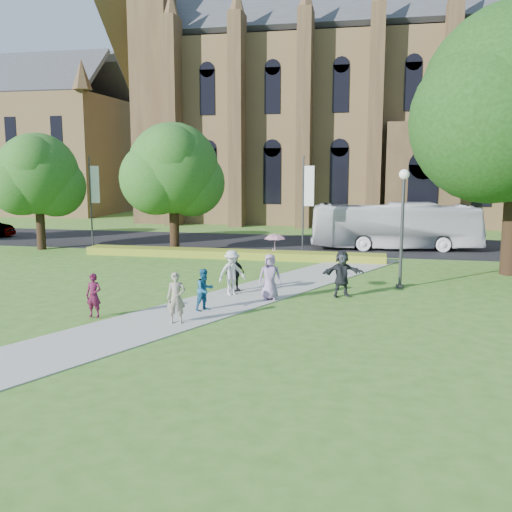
# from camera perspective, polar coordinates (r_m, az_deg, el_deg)

# --- Properties ---
(ground) EXTENTS (160.00, 160.00, 0.00)m
(ground) POSITION_cam_1_polar(r_m,az_deg,el_deg) (20.91, -6.28, -5.95)
(ground) COLOR #3F6C20
(ground) RESTS_ON ground
(road) EXTENTS (160.00, 10.00, 0.02)m
(road) POSITION_cam_1_polar(r_m,az_deg,el_deg) (40.05, 2.71, 1.25)
(road) COLOR black
(road) RESTS_ON ground
(footpath) EXTENTS (15.58, 28.54, 0.04)m
(footpath) POSITION_cam_1_polar(r_m,az_deg,el_deg) (21.82, -5.46, -5.25)
(footpath) COLOR #B2B2A8
(footpath) RESTS_ON ground
(flower_hedge) EXTENTS (18.00, 1.40, 0.45)m
(flower_hedge) POSITION_cam_1_polar(r_m,az_deg,el_deg) (33.83, -2.51, 0.21)
(flower_hedge) COLOR gold
(flower_hedge) RESTS_ON ground
(cathedral) EXTENTS (52.60, 18.25, 28.00)m
(cathedral) POSITION_cam_1_polar(r_m,az_deg,el_deg) (59.50, 16.02, 15.96)
(cathedral) COLOR brown
(cathedral) RESTS_ON ground
(building_west) EXTENTS (22.00, 14.00, 18.30)m
(building_west) POSITION_cam_1_polar(r_m,az_deg,el_deg) (73.42, -21.83, 11.31)
(building_west) COLOR brown
(building_west) RESTS_ON ground
(streetlamp) EXTENTS (0.44, 0.44, 5.24)m
(streetlamp) POSITION_cam_1_polar(r_m,az_deg,el_deg) (25.77, 14.45, 4.08)
(streetlamp) COLOR #38383D
(streetlamp) RESTS_ON ground
(street_tree_0) EXTENTS (5.20, 5.20, 7.50)m
(street_tree_0) POSITION_cam_1_polar(r_m,az_deg,el_deg) (39.48, -21.00, 7.65)
(street_tree_0) COLOR #332114
(street_tree_0) RESTS_ON ground
(street_tree_1) EXTENTS (5.60, 5.60, 8.05)m
(street_tree_1) POSITION_cam_1_polar(r_m,az_deg,el_deg) (35.88, -8.30, 8.63)
(street_tree_1) COLOR #332114
(street_tree_1) RESTS_ON ground
(banner_pole_0) EXTENTS (0.70, 0.10, 6.00)m
(banner_pole_0) POSITION_cam_1_polar(r_m,az_deg,el_deg) (34.69, 4.92, 5.65)
(banner_pole_0) COLOR #38383D
(banner_pole_0) RESTS_ON ground
(banner_pole_1) EXTENTS (0.70, 0.10, 6.00)m
(banner_pole_1) POSITION_cam_1_polar(r_m,az_deg,el_deg) (38.99, -16.06, 5.70)
(banner_pole_1) COLOR #38383D
(banner_pole_1) RESTS_ON ground
(tour_coach) EXTENTS (11.09, 3.82, 3.03)m
(tour_coach) POSITION_cam_1_polar(r_m,az_deg,el_deg) (38.17, 13.72, 2.93)
(tour_coach) COLOR white
(tour_coach) RESTS_ON road
(pedestrian_0) EXTENTS (0.58, 0.39, 1.58)m
(pedestrian_0) POSITION_cam_1_polar(r_m,az_deg,el_deg) (21.07, -15.92, -3.81)
(pedestrian_0) COLOR #4D112C
(pedestrian_0) RESTS_ON footpath
(pedestrian_1) EXTENTS (0.93, 0.97, 1.57)m
(pedestrian_1) POSITION_cam_1_polar(r_m,az_deg,el_deg) (21.29, -5.16, -3.38)
(pedestrian_1) COLOR #1A5785
(pedestrian_1) RESTS_ON footpath
(pedestrian_2) EXTENTS (1.37, 1.33, 1.88)m
(pedestrian_2) POSITION_cam_1_polar(r_m,az_deg,el_deg) (23.78, -2.43, -1.67)
(pedestrian_2) COLOR silver
(pedestrian_2) RESTS_ON footpath
(pedestrian_3) EXTENTS (0.93, 0.91, 1.57)m
(pedestrian_3) POSITION_cam_1_polar(r_m,az_deg,el_deg) (24.50, -2.13, -1.73)
(pedestrian_3) COLOR black
(pedestrian_3) RESTS_ON footpath
(pedestrian_4) EXTENTS (1.02, 0.79, 1.86)m
(pedestrian_4) POSITION_cam_1_polar(r_m,az_deg,el_deg) (22.93, 1.39, -2.09)
(pedestrian_4) COLOR #8E74A0
(pedestrian_4) RESTS_ON footpath
(pedestrian_5) EXTENTS (1.85, 1.20, 1.91)m
(pedestrian_5) POSITION_cam_1_polar(r_m,az_deg,el_deg) (23.74, 8.60, -1.75)
(pedestrian_5) COLOR #23262B
(pedestrian_5) RESTS_ON footpath
(pedestrian_6) EXTENTS (0.75, 0.61, 1.76)m
(pedestrian_6) POSITION_cam_1_polar(r_m,az_deg,el_deg) (19.67, -7.99, -4.17)
(pedestrian_6) COLOR gray
(pedestrian_6) RESTS_ON footpath
(parasol) EXTENTS (0.89, 0.89, 0.71)m
(parasol) POSITION_cam_1_polar(r_m,az_deg,el_deg) (22.79, 1.89, 1.11)
(parasol) COLOR #D3959C
(parasol) RESTS_ON pedestrian_4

